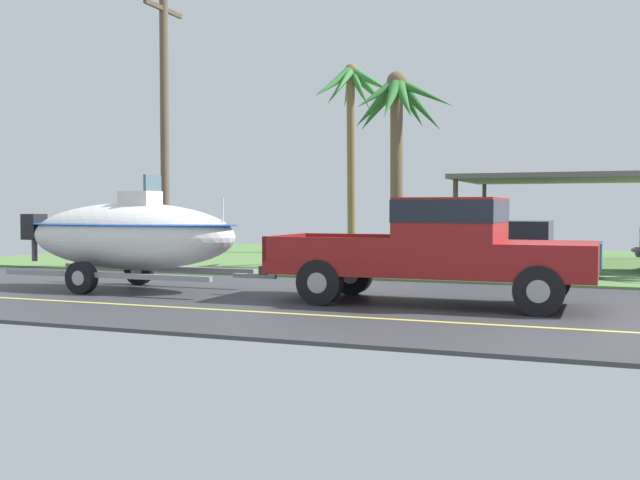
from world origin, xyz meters
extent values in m
cube|color=#38383D|center=(0.00, 0.00, -0.03)|extent=(36.00, 8.00, 0.06)
cube|color=#567F42|center=(0.00, 11.00, 0.00)|extent=(36.00, 14.00, 0.11)
cube|color=#DBCC4C|center=(0.00, -1.80, 0.00)|extent=(34.20, 0.12, 0.01)
cube|color=maroon|center=(-1.85, 0.25, 0.63)|extent=(5.62, 1.98, 0.22)
cube|color=maroon|center=(0.18, 0.25, 0.93)|extent=(1.57, 1.98, 0.38)
cube|color=maroon|center=(-1.45, 0.25, 1.31)|extent=(1.69, 1.98, 1.13)
cube|color=black|center=(-1.45, 0.25, 1.64)|extent=(1.71, 2.00, 0.38)
cube|color=#621111|center=(-3.48, 0.25, 0.76)|extent=(2.36, 1.98, 0.04)
cube|color=maroon|center=(-3.48, 1.20, 0.96)|extent=(2.36, 0.08, 0.45)
cube|color=maroon|center=(-3.48, -0.69, 0.96)|extent=(2.36, 0.08, 0.45)
cube|color=maroon|center=(-4.62, 0.25, 0.96)|extent=(0.08, 1.98, 0.45)
cube|color=#333338|center=(-4.72, 0.25, 0.57)|extent=(0.12, 1.78, 0.16)
sphere|color=#B2B2B7|center=(-4.84, 0.25, 0.62)|extent=(0.10, 0.10, 0.10)
cylinder|color=black|center=(0.10, 1.13, 0.40)|extent=(0.80, 0.28, 0.80)
cylinder|color=#9E9EA3|center=(0.10, 1.13, 0.40)|extent=(0.36, 0.29, 0.36)
cylinder|color=black|center=(0.10, -0.62, 0.40)|extent=(0.80, 0.28, 0.80)
cylinder|color=#9E9EA3|center=(0.10, -0.62, 0.40)|extent=(0.36, 0.29, 0.36)
cylinder|color=black|center=(-3.60, 1.13, 0.40)|extent=(0.80, 0.28, 0.80)
cylinder|color=#9E9EA3|center=(-3.60, 1.13, 0.40)|extent=(0.36, 0.29, 0.36)
cylinder|color=black|center=(-3.60, -0.62, 0.40)|extent=(0.80, 0.28, 0.80)
cylinder|color=#9E9EA3|center=(-3.60, -0.62, 0.40)|extent=(0.36, 0.29, 0.36)
cube|color=gray|center=(-5.29, 0.25, 0.38)|extent=(0.90, 0.10, 0.08)
cube|color=gray|center=(-8.13, 1.17, 0.38)|extent=(4.79, 0.12, 0.10)
cube|color=gray|center=(-8.13, -0.66, 0.38)|extent=(4.79, 0.12, 0.10)
cylinder|color=black|center=(-8.61, 1.23, 0.32)|extent=(0.64, 0.22, 0.64)
cylinder|color=#9E9EA3|center=(-8.61, 1.23, 0.32)|extent=(0.29, 0.23, 0.29)
cylinder|color=black|center=(-8.61, -0.72, 0.32)|extent=(0.64, 0.22, 0.64)
cylinder|color=#9E9EA3|center=(-8.61, -0.72, 0.32)|extent=(0.29, 0.23, 0.29)
ellipsoid|color=white|center=(-8.13, 0.25, 1.12)|extent=(4.78, 1.76, 1.37)
ellipsoid|color=#1E4CA5|center=(-8.13, 0.25, 1.36)|extent=(4.88, 1.80, 0.12)
cube|color=silver|center=(-7.90, 0.25, 1.72)|extent=(0.70, 0.60, 0.65)
cube|color=slate|center=(-7.60, 0.25, 2.19)|extent=(0.06, 0.56, 0.36)
cube|color=black|center=(-10.65, 0.25, 1.29)|extent=(0.36, 0.44, 0.56)
cylinder|color=#4C4C51|center=(-10.65, 0.25, 0.91)|extent=(0.12, 0.12, 0.75)
cylinder|color=silver|center=(-5.98, 0.25, 1.64)|extent=(0.04, 0.04, 0.50)
cube|color=#333338|center=(1.79, 8.00, 0.57)|extent=(0.12, 1.85, 0.16)
sphere|color=#B2B2B7|center=(1.67, 8.00, 0.62)|extent=(0.10, 0.10, 0.10)
cube|color=#234C89|center=(-1.21, 6.22, 0.53)|extent=(4.32, 1.81, 0.70)
cube|color=black|center=(-1.42, 6.22, 1.13)|extent=(2.42, 1.66, 0.50)
cylinder|color=black|center=(0.26, 7.04, 0.33)|extent=(0.66, 0.22, 0.66)
cylinder|color=#9E9EA3|center=(0.26, 7.04, 0.33)|extent=(0.30, 0.23, 0.30)
cylinder|color=black|center=(0.26, 5.40, 0.33)|extent=(0.66, 0.22, 0.66)
cylinder|color=#9E9EA3|center=(0.26, 5.40, 0.33)|extent=(0.30, 0.23, 0.30)
cylinder|color=black|center=(-2.67, 7.04, 0.33)|extent=(0.66, 0.22, 0.66)
cylinder|color=#9E9EA3|center=(-2.67, 7.04, 0.33)|extent=(0.30, 0.23, 0.30)
cylinder|color=black|center=(-2.67, 5.40, 0.33)|extent=(0.66, 0.22, 0.66)
cylinder|color=#9E9EA3|center=(-2.67, 5.40, 0.33)|extent=(0.30, 0.23, 0.30)
cylinder|color=#4C4238|center=(-3.00, 13.76, 1.26)|extent=(0.14, 0.14, 2.52)
cylinder|color=#4C4238|center=(-3.00, 8.53, 1.26)|extent=(0.14, 0.14, 2.52)
cube|color=#6B665B|center=(0.07, 11.15, 2.59)|extent=(6.63, 5.73, 0.14)
cylinder|color=brown|center=(-4.28, 6.87, 2.55)|extent=(0.34, 0.41, 5.10)
cone|color=#2D6B2D|center=(-3.54, 7.00, 4.74)|extent=(1.64, 0.54, 0.95)
cone|color=#2D6B2D|center=(-3.79, 7.43, 4.47)|extent=(1.42, 1.55, 1.53)
cone|color=#2D6B2D|center=(-4.14, 7.81, 4.57)|extent=(0.67, 2.11, 1.37)
cone|color=#2D6B2D|center=(-4.97, 7.46, 4.52)|extent=(1.83, 1.65, 1.50)
cone|color=#2D6B2D|center=(-4.86, 6.89, 4.51)|extent=(1.46, 0.42, 1.44)
cone|color=#2D6B2D|center=(-4.68, 6.35, 4.69)|extent=(1.16, 1.37, 1.07)
cone|color=#2D6B2D|center=(-4.25, 6.18, 4.53)|extent=(0.46, 1.66, 1.43)
cone|color=#2D6B2D|center=(-3.95, 6.39, 4.55)|extent=(1.14, 1.41, 1.38)
sphere|color=brown|center=(-4.28, 6.87, 5.09)|extent=(0.54, 0.54, 0.54)
cylinder|color=brown|center=(-7.78, 13.37, 3.36)|extent=(0.30, 0.48, 6.72)
cone|color=#387A38|center=(-7.02, 13.39, 6.29)|extent=(1.74, 0.48, 1.23)
cone|color=#387A38|center=(-7.23, 13.96, 6.06)|extent=(1.60, 1.69, 1.65)
cone|color=#387A38|center=(-7.75, 13.96, 6.28)|extent=(0.48, 1.46, 1.21)
cone|color=#387A38|center=(-8.20, 14.20, 6.17)|extent=(1.19, 1.94, 1.35)
cone|color=#387A38|center=(-8.31, 13.52, 6.14)|extent=(1.37, 0.68, 1.37)
cone|color=#387A38|center=(-8.39, 13.15, 6.27)|extent=(1.50, 0.79, 1.15)
cone|color=#387A38|center=(-8.15, 12.54, 6.15)|extent=(1.24, 2.05, 1.50)
cone|color=#387A38|center=(-7.73, 12.42, 6.17)|extent=(0.41, 2.06, 1.36)
cone|color=#387A38|center=(-7.28, 13.00, 5.89)|extent=(1.36, 1.11, 1.82)
sphere|color=brown|center=(-7.78, 13.37, 6.71)|extent=(0.49, 0.49, 0.49)
cylinder|color=brown|center=(-10.48, 5.19, 3.89)|extent=(0.24, 0.24, 7.79)
cube|color=brown|center=(-10.48, 5.19, 7.19)|extent=(0.10, 1.80, 0.12)
camera|label=1|loc=(1.13, -12.83, 1.70)|focal=42.24mm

